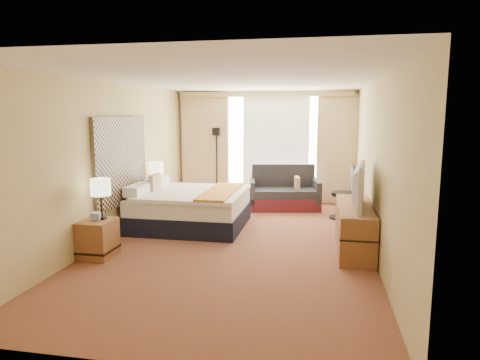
% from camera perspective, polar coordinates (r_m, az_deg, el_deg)
% --- Properties ---
extents(floor, '(4.20, 7.00, 0.02)m').
position_cam_1_polar(floor, '(7.02, -0.37, -8.37)').
color(floor, '#581A19').
rests_on(floor, ground).
extents(ceiling, '(4.20, 7.00, 0.02)m').
position_cam_1_polar(ceiling, '(6.73, -0.39, 13.28)').
color(ceiling, white).
rests_on(ceiling, wall_back).
extents(wall_back, '(4.20, 0.02, 2.60)m').
position_cam_1_polar(wall_back, '(10.19, 3.42, 4.46)').
color(wall_back, '#D1BE7F').
rests_on(wall_back, ground).
extents(wall_front, '(4.20, 0.02, 2.60)m').
position_cam_1_polar(wall_front, '(3.43, -11.73, -4.52)').
color(wall_front, '#D1BE7F').
rests_on(wall_front, ground).
extents(wall_left, '(0.02, 7.00, 2.60)m').
position_cam_1_polar(wall_left, '(7.45, -16.46, 2.48)').
color(wall_left, '#D1BE7F').
rests_on(wall_left, ground).
extents(wall_right, '(0.02, 7.00, 2.60)m').
position_cam_1_polar(wall_right, '(6.68, 17.60, 1.72)').
color(wall_right, '#D1BE7F').
rests_on(wall_right, ground).
extents(headboard, '(0.06, 1.85, 1.50)m').
position_cam_1_polar(headboard, '(7.61, -15.50, 2.49)').
color(headboard, black).
rests_on(headboard, wall_left).
extents(nightstand_left, '(0.45, 0.52, 0.55)m').
position_cam_1_polar(nightstand_left, '(6.62, -18.44, -7.43)').
color(nightstand_left, brown).
rests_on(nightstand_left, floor).
extents(nightstand_right, '(0.45, 0.52, 0.55)m').
position_cam_1_polar(nightstand_right, '(8.82, -10.55, -3.10)').
color(nightstand_right, brown).
rests_on(nightstand_right, floor).
extents(media_dresser, '(0.50, 1.80, 0.70)m').
position_cam_1_polar(media_dresser, '(6.83, 14.97, -6.14)').
color(media_dresser, brown).
rests_on(media_dresser, floor).
extents(window, '(2.30, 0.02, 2.30)m').
position_cam_1_polar(window, '(10.13, 4.81, 4.53)').
color(window, white).
rests_on(window, wall_back).
extents(curtains, '(4.12, 0.19, 2.56)m').
position_cam_1_polar(curtains, '(10.08, 3.33, 5.03)').
color(curtains, beige).
rests_on(curtains, floor).
extents(bed, '(1.97, 1.81, 0.96)m').
position_cam_1_polar(bed, '(7.99, -6.69, -3.71)').
color(bed, black).
rests_on(bed, floor).
extents(loveseat, '(1.64, 1.07, 0.95)m').
position_cam_1_polar(loveseat, '(9.50, 5.90, -1.90)').
color(loveseat, '#571820').
rests_on(loveseat, floor).
extents(floor_lamp, '(0.22, 0.22, 1.75)m').
position_cam_1_polar(floor_lamp, '(10.21, -3.15, 4.11)').
color(floor_lamp, black).
rests_on(floor_lamp, floor).
extents(desk_chair, '(0.51, 0.51, 1.05)m').
position_cam_1_polar(desk_chair, '(8.75, 13.91, -2.02)').
color(desk_chair, black).
rests_on(desk_chair, floor).
extents(lamp_left, '(0.29, 0.29, 0.60)m').
position_cam_1_polar(lamp_left, '(6.50, -18.10, -1.01)').
color(lamp_left, black).
rests_on(lamp_left, nightstand_left).
extents(lamp_right, '(0.27, 0.27, 0.58)m').
position_cam_1_polar(lamp_right, '(8.65, -11.08, 1.50)').
color(lamp_right, black).
rests_on(lamp_right, nightstand_right).
extents(tissue_box, '(0.15, 0.15, 0.12)m').
position_cam_1_polar(tissue_box, '(6.54, -18.64, -4.63)').
color(tissue_box, '#8DA9DA').
rests_on(tissue_box, nightstand_left).
extents(telephone, '(0.22, 0.19, 0.08)m').
position_cam_1_polar(telephone, '(8.78, -10.35, -1.08)').
color(telephone, black).
rests_on(telephone, nightstand_right).
extents(television, '(0.27, 1.15, 0.66)m').
position_cam_1_polar(television, '(6.55, 14.85, -0.69)').
color(television, black).
rests_on(television, media_dresser).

